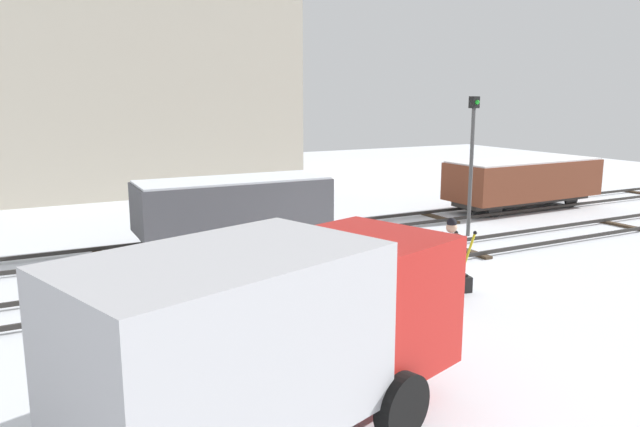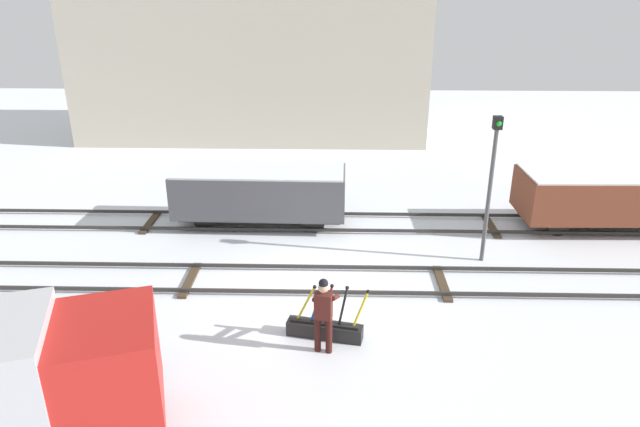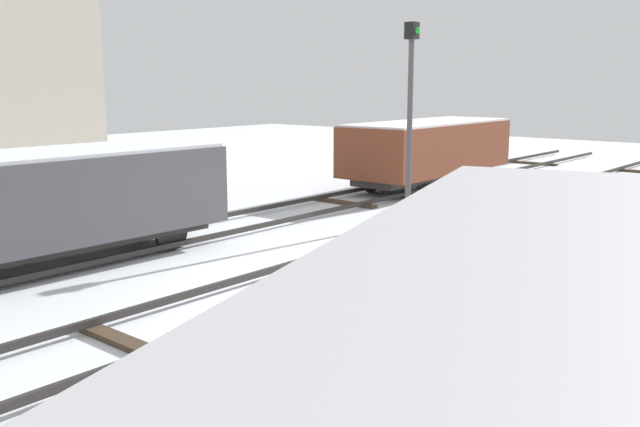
{
  "view_description": "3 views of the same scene",
  "coord_description": "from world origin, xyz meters",
  "px_view_note": "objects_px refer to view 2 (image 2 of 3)",
  "views": [
    {
      "loc": [
        -8.14,
        -13.04,
        4.43
      ],
      "look_at": [
        0.16,
        2.6,
        0.98
      ],
      "focal_mm": 34.22,
      "sensor_mm": 36.0,
      "label": 1
    },
    {
      "loc": [
        0.5,
        -14.0,
        7.85
      ],
      "look_at": [
        0.05,
        2.86,
        0.92
      ],
      "focal_mm": 32.1,
      "sensor_mm": 36.0,
      "label": 2
    },
    {
      "loc": [
        -8.0,
        -6.87,
        3.12
      ],
      "look_at": [
        0.13,
        0.03,
        1.09
      ],
      "focal_mm": 38.79,
      "sensor_mm": 36.0,
      "label": 3
    }
  ],
  "objects_px": {
    "rail_worker": "(324,310)",
    "freight_car_back_track": "(260,192)",
    "switch_lever_frame": "(325,328)",
    "freight_car_far_end": "(618,196)",
    "signal_post": "(491,177)"
  },
  "relations": [
    {
      "from": "rail_worker",
      "to": "signal_post",
      "type": "bearing_deg",
      "value": 56.85
    },
    {
      "from": "freight_car_back_track",
      "to": "switch_lever_frame",
      "type": "bearing_deg",
      "value": -69.69
    },
    {
      "from": "freight_car_far_end",
      "to": "freight_car_back_track",
      "type": "bearing_deg",
      "value": 178.89
    },
    {
      "from": "switch_lever_frame",
      "to": "freight_car_far_end",
      "type": "xyz_separation_m",
      "value": [
        9.62,
        6.65,
        0.91
      ]
    },
    {
      "from": "switch_lever_frame",
      "to": "rail_worker",
      "type": "relative_size",
      "value": 1.04
    },
    {
      "from": "rail_worker",
      "to": "signal_post",
      "type": "distance_m",
      "value": 6.78
    },
    {
      "from": "rail_worker",
      "to": "signal_post",
      "type": "height_order",
      "value": "signal_post"
    },
    {
      "from": "signal_post",
      "to": "freight_car_far_end",
      "type": "relative_size",
      "value": 0.68
    },
    {
      "from": "signal_post",
      "to": "freight_car_far_end",
      "type": "bearing_deg",
      "value": 27.01
    },
    {
      "from": "freight_car_back_track",
      "to": "freight_car_far_end",
      "type": "bearing_deg",
      "value": 1.08
    },
    {
      "from": "freight_car_far_end",
      "to": "switch_lever_frame",
      "type": "bearing_deg",
      "value": -146.45
    },
    {
      "from": "switch_lever_frame",
      "to": "rail_worker",
      "type": "bearing_deg",
      "value": -80.89
    },
    {
      "from": "rail_worker",
      "to": "freight_car_back_track",
      "type": "xyz_separation_m",
      "value": [
        -2.29,
        7.19,
        0.11
      ]
    },
    {
      "from": "signal_post",
      "to": "freight_car_far_end",
      "type": "distance_m",
      "value": 5.78
    },
    {
      "from": "switch_lever_frame",
      "to": "freight_car_far_end",
      "type": "height_order",
      "value": "freight_car_far_end"
    }
  ]
}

